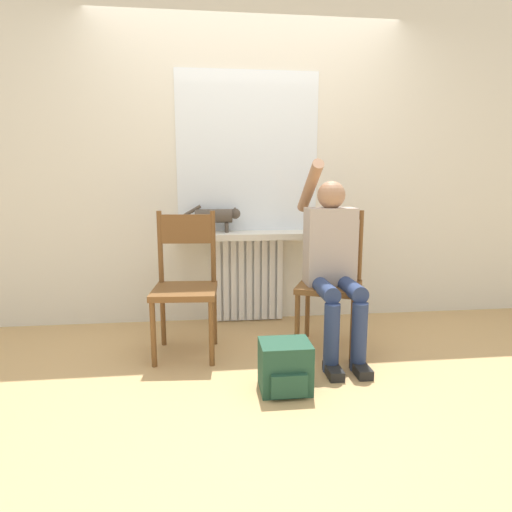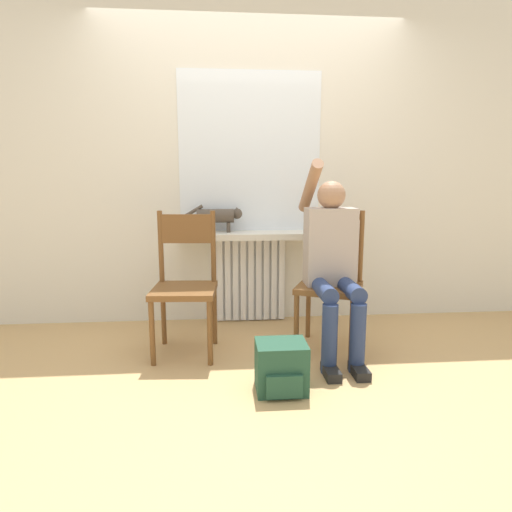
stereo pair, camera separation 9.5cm
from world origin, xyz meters
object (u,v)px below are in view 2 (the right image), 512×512
object	(u,v)px
person	(333,258)
backpack	(281,367)
chair_left	(185,282)
chair_right	(331,280)
cat	(218,216)

from	to	relation	value
person	backpack	size ratio (longest dim) A/B	4.63
chair_left	backpack	world-z (taller)	chair_left
chair_right	cat	size ratio (longest dim) A/B	1.92
chair_left	chair_right	bearing A→B (deg)	3.72
chair_right	cat	world-z (taller)	cat
person	backpack	distance (m)	0.86
backpack	chair_right	bearing A→B (deg)	54.85
person	cat	world-z (taller)	person
chair_left	chair_right	size ratio (longest dim) A/B	1.00
chair_left	cat	distance (m)	0.76
person	cat	bearing A→B (deg)	137.90
chair_right	backpack	xyz separation A→B (m)	(-0.44, -0.63, -0.36)
person	backpack	xyz separation A→B (m)	(-0.42, -0.52, -0.54)
chair_right	backpack	world-z (taller)	chair_right
chair_right	cat	distance (m)	1.08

